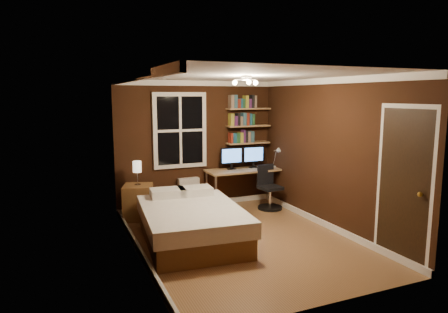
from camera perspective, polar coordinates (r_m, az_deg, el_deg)
name	(u,v)px	position (r m, az deg, el deg)	size (l,w,h in m)	color
floor	(242,240)	(6.32, 2.62, -11.82)	(4.20, 4.20, 0.00)	brown
wall_back	(197,145)	(7.92, -3.92, 1.68)	(3.20, 0.04, 2.50)	black
wall_left	(136,168)	(5.50, -12.49, -1.60)	(0.04, 4.20, 2.50)	black
wall_right	(330,154)	(6.84, 14.86, 0.30)	(0.04, 4.20, 2.50)	black
ceiling	(243,76)	(5.93, 2.79, 11.45)	(3.20, 4.20, 0.02)	white
window	(180,130)	(7.75, -6.31, 3.72)	(1.06, 0.06, 1.46)	white
door	(403,187)	(5.75, 24.22, -4.01)	(0.03, 0.82, 2.05)	black
door_knob	(420,194)	(5.53, 26.20, -4.88)	(0.06, 0.06, 0.06)	gold
ceiling_fixture	(246,82)	(5.83, 3.22, 10.51)	(0.44, 0.44, 0.18)	beige
bookshelf_lower	(248,143)	(8.23, 3.48, 1.95)	(0.92, 0.22, 0.03)	#AD8053
books_row_lower	(248,137)	(8.22, 3.49, 2.85)	(0.48, 0.16, 0.23)	maroon
bookshelf_middle	(248,126)	(8.20, 3.50, 4.38)	(0.92, 0.22, 0.03)	#AD8053
books_row_middle	(248,120)	(8.19, 3.51, 5.29)	(0.48, 0.16, 0.23)	#195374
bookshelf_upper	(249,109)	(8.18, 3.52, 6.82)	(0.92, 0.22, 0.03)	#AD8053
books_row_upper	(249,102)	(8.17, 3.53, 7.74)	(0.54, 0.16, 0.23)	#25572C
bed	(191,223)	(6.19, -4.67, -9.45)	(1.62, 2.12, 0.68)	brown
nightstand	(138,202)	(7.41, -12.15, -6.37)	(0.50, 0.50, 0.63)	brown
bedside_lamp	(137,173)	(7.29, -12.29, -2.34)	(0.15, 0.15, 0.43)	beige
radiator	(189,193)	(7.92, -5.06, -5.27)	(0.41, 0.14, 0.62)	silver
desk	(245,172)	(8.07, 2.97, -2.23)	(1.58, 0.59, 0.75)	#AD8053
monitor_left	(231,158)	(7.98, 1.08, -0.28)	(0.47, 0.12, 0.44)	black
monitor_right	(253,157)	(8.19, 4.23, -0.07)	(0.47, 0.12, 0.44)	black
desk_lamp	(277,157)	(8.27, 7.58, -0.04)	(0.14, 0.32, 0.44)	silver
office_chair	(269,193)	(7.95, 6.45, -5.19)	(0.48, 0.48, 0.87)	black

